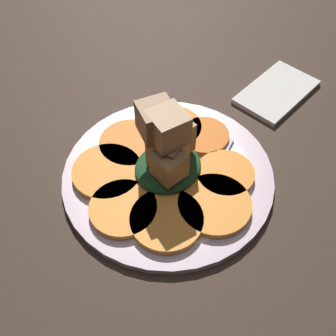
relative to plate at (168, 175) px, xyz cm
name	(u,v)px	position (x,y,z in cm)	size (l,w,h in cm)	color
table_slab	(168,182)	(0.00, 0.00, -1.52)	(120.00, 120.00, 2.00)	#38281E
plate	(168,175)	(0.00, 0.00, 0.00)	(28.04, 28.04, 1.05)	silver
carrot_slice_0	(124,209)	(-8.12, -0.21, 1.01)	(8.43, 8.43, 0.87)	orange
carrot_slice_1	(167,220)	(-5.65, -5.04, 1.01)	(8.98, 8.98, 0.87)	#F99539
carrot_slice_2	(216,203)	(0.27, -7.89, 1.01)	(9.17, 9.17, 0.87)	orange
carrot_slice_3	(225,174)	(4.75, -5.84, 1.01)	(7.64, 7.64, 0.87)	orange
carrot_slice_4	(204,136)	(8.07, 0.51, 1.01)	(6.98, 6.98, 0.87)	#D56013
carrot_slice_5	(172,128)	(6.18, 4.98, 1.01)	(8.47, 8.47, 0.87)	orange
carrot_slice_6	(132,142)	(0.26, 7.15, 1.01)	(8.67, 8.67, 0.87)	orange
carrot_slice_7	(107,172)	(-5.58, 5.75, 1.01)	(9.26, 9.26, 0.87)	orange
center_pile	(167,148)	(0.18, 0.36, 5.01)	(9.15, 8.69, 10.61)	#1E4723
fork	(204,187)	(1.30, -5.09, 0.78)	(17.69, 6.80, 0.40)	#B2B2B7
napkin	(277,92)	(24.23, -1.10, -0.12)	(13.33, 8.00, 0.80)	silver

